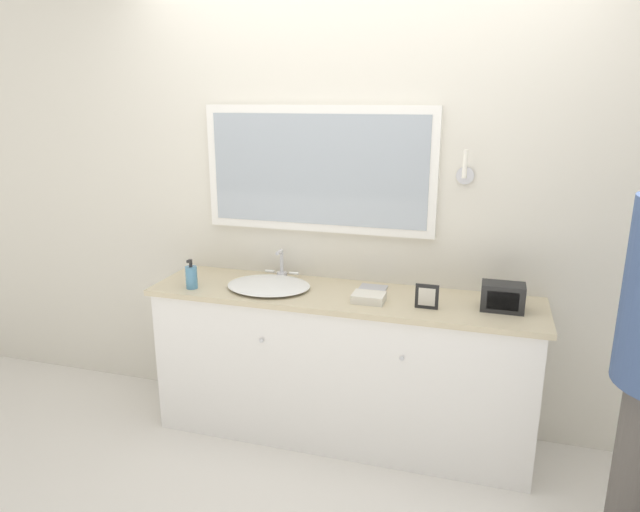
# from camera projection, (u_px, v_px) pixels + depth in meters

# --- Properties ---
(ground_plane) EXTENTS (14.00, 14.00, 0.00)m
(ground_plane) POSITION_uv_depth(u_px,v_px,m) (328.00, 461.00, 3.01)
(ground_plane) COLOR silver
(wall_back) EXTENTS (8.00, 0.18, 2.55)m
(wall_back) POSITION_uv_depth(u_px,v_px,m) (354.00, 204.00, 3.17)
(wall_back) COLOR silver
(wall_back) RESTS_ON ground_plane
(vanity_counter) EXTENTS (2.09, 0.51, 0.84)m
(vanity_counter) POSITION_uv_depth(u_px,v_px,m) (341.00, 366.00, 3.14)
(vanity_counter) COLOR white
(vanity_counter) RESTS_ON ground_plane
(sink_basin) EXTENTS (0.46, 0.43, 0.17)m
(sink_basin) POSITION_uv_depth(u_px,v_px,m) (269.00, 285.00, 3.12)
(sink_basin) COLOR white
(sink_basin) RESTS_ON vanity_counter
(soap_bottle) EXTENTS (0.06, 0.06, 0.16)m
(soap_bottle) POSITION_uv_depth(u_px,v_px,m) (191.00, 277.00, 3.10)
(soap_bottle) COLOR teal
(soap_bottle) RESTS_ON vanity_counter
(appliance_box) EXTENTS (0.21, 0.12, 0.14)m
(appliance_box) POSITION_uv_depth(u_px,v_px,m) (503.00, 297.00, 2.78)
(appliance_box) COLOR black
(appliance_box) RESTS_ON vanity_counter
(picture_frame) EXTENTS (0.11, 0.01, 0.12)m
(picture_frame) POSITION_uv_depth(u_px,v_px,m) (427.00, 297.00, 2.81)
(picture_frame) COLOR black
(picture_frame) RESTS_ON vanity_counter
(hand_towel_near_sink) EXTENTS (0.16, 0.12, 0.04)m
(hand_towel_near_sink) POSITION_uv_depth(u_px,v_px,m) (369.00, 298.00, 2.91)
(hand_towel_near_sink) COLOR silver
(hand_towel_near_sink) RESTS_ON vanity_counter
(metal_tray) EXTENTS (0.15, 0.11, 0.01)m
(metal_tray) POSITION_uv_depth(u_px,v_px,m) (373.00, 288.00, 3.11)
(metal_tray) COLOR #ADADB2
(metal_tray) RESTS_ON vanity_counter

